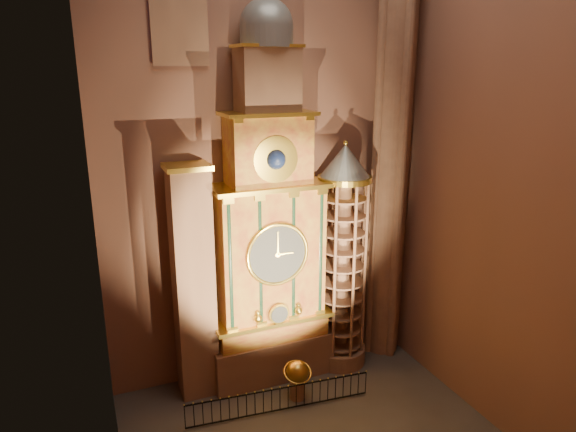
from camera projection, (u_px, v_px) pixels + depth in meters
name	position (u px, v px, depth m)	size (l,w,h in m)	color
wall_back	(260.00, 136.00, 22.02)	(22.00, 22.00, 0.00)	#915E4E
wall_left	(93.00, 175.00, 14.10)	(22.00, 22.00, 0.00)	#915E4E
wall_right	(488.00, 146.00, 19.30)	(22.00, 22.00, 0.00)	#915E4E
astronomical_clock	(269.00, 239.00, 22.30)	(5.60, 2.41, 16.70)	#8C634C
portrait_tower	(193.00, 283.00, 21.48)	(1.80, 1.60, 10.20)	#8C634C
stair_turret	(342.00, 260.00, 23.76)	(2.50, 2.50, 10.80)	#8C634C
gothic_pier	(393.00, 132.00, 23.39)	(2.04, 2.04, 22.00)	#8C634C
celestial_globe	(298.00, 376.00, 22.06)	(1.31, 1.25, 1.78)	#8C634C
iron_railing	(280.00, 399.00, 21.29)	(7.78, 0.80, 1.09)	black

